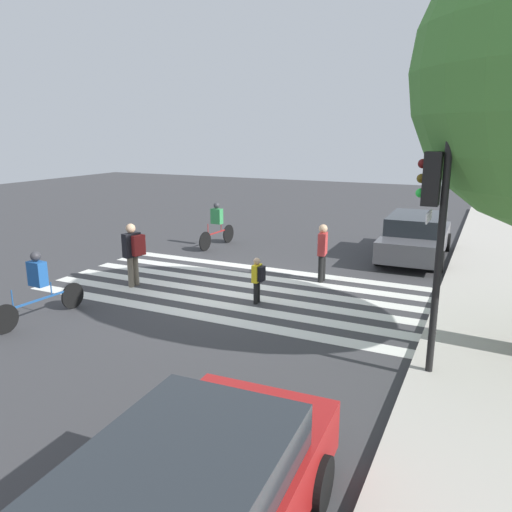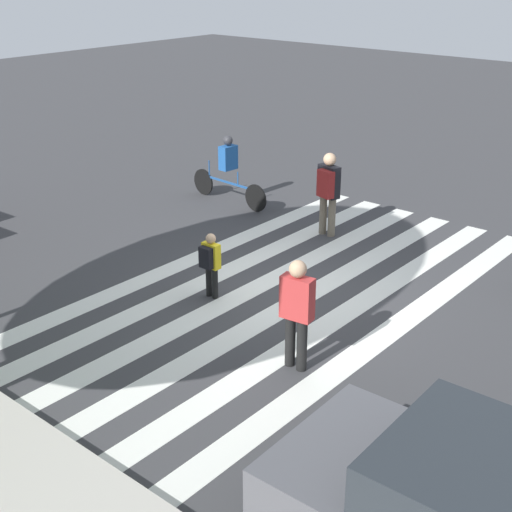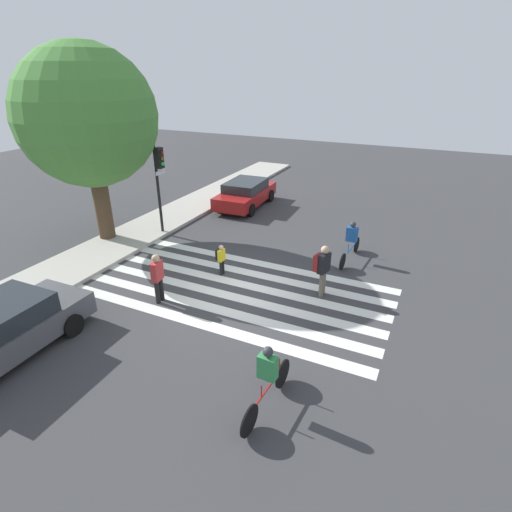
# 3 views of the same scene
# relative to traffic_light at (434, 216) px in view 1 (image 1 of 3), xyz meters

# --- Properties ---
(ground_plane) EXTENTS (60.00, 60.00, 0.00)m
(ground_plane) POSITION_rel_traffic_light_xyz_m (-3.01, -5.19, -2.81)
(ground_plane) COLOR #38383A
(sidewalk_curb) EXTENTS (36.00, 2.50, 0.14)m
(sidewalk_curb) POSITION_rel_traffic_light_xyz_m (-3.01, 1.06, -2.74)
(sidewalk_curb) COLOR #ADA89E
(sidewalk_curb) RESTS_ON ground_plane
(crosswalk_stripes) EXTENTS (4.76, 10.00, 0.01)m
(crosswalk_stripes) POSITION_rel_traffic_light_xyz_m (-3.01, -5.19, -2.81)
(crosswalk_stripes) COLOR silver
(crosswalk_stripes) RESTS_ON ground_plane
(traffic_light) EXTENTS (0.60, 0.50, 4.01)m
(traffic_light) POSITION_rel_traffic_light_xyz_m (0.00, 0.00, 0.00)
(traffic_light) COLOR black
(traffic_light) RESTS_ON ground_plane
(pedestrian_adult_yellow_jacket) EXTENTS (0.52, 0.48, 1.73)m
(pedestrian_adult_yellow_jacket) POSITION_rel_traffic_light_xyz_m (-2.07, -7.79, -1.79)
(pedestrian_adult_yellow_jacket) COLOR #6B6051
(pedestrian_adult_yellow_jacket) RESTS_ON ground_plane
(pedestrian_child_with_backpack) EXTENTS (0.32, 0.27, 1.15)m
(pedestrian_child_with_backpack) POSITION_rel_traffic_light_xyz_m (-2.24, -4.16, -2.14)
(pedestrian_child_with_backpack) COLOR black
(pedestrian_child_with_backpack) RESTS_ON ground_plane
(pedestrian_adult_tall_backpack) EXTENTS (0.48, 0.27, 1.64)m
(pedestrian_adult_tall_backpack) POSITION_rel_traffic_light_xyz_m (-4.67, -3.31, -1.89)
(pedestrian_adult_tall_backpack) COLOR black
(pedestrian_adult_tall_backpack) RESTS_ON ground_plane
(cyclist_mid_street) EXTENTS (2.24, 0.41, 1.63)m
(cyclist_mid_street) POSITION_rel_traffic_light_xyz_m (-7.24, -8.16, -1.94)
(cyclist_mid_street) COLOR black
(cyclist_mid_street) RESTS_ON ground_plane
(cyclist_near_curb) EXTENTS (2.38, 0.42, 1.59)m
(cyclist_near_curb) POSITION_rel_traffic_light_xyz_m (0.88, -8.05, -1.95)
(cyclist_near_curb) COLOR black
(cyclist_near_curb) RESTS_ON ground_plane
(car_parked_far_curb) EXTENTS (4.78, 2.11, 1.45)m
(car_parked_far_curb) POSITION_rel_traffic_light_xyz_m (-8.61, -1.35, -2.06)
(car_parked_far_curb) COLOR #4C4C51
(car_parked_far_curb) RESTS_ON ground_plane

